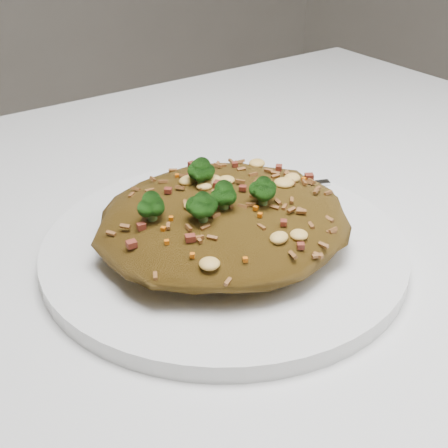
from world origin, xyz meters
The scene contains 4 objects.
dining_table centered at (0.00, 0.00, 0.66)m, with size 1.20×0.80×0.75m.
plate centered at (0.07, -0.02, 0.76)m, with size 0.29×0.29×0.01m, color white.
fried_rice centered at (0.07, -0.02, 0.79)m, with size 0.20×0.19×0.06m.
fork centered at (0.14, 0.04, 0.77)m, with size 0.15×0.08×0.00m.
Camera 1 is at (-0.18, -0.37, 1.03)m, focal length 50.00 mm.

